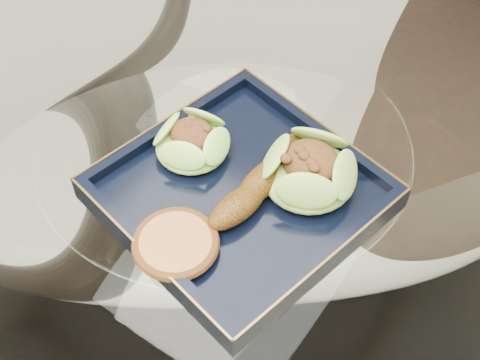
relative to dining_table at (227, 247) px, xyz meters
The scene contains 7 objects.
dining_table is the anchor object (origin of this frame).
dining_chair 0.49m from the dining_table, 68.13° to the left, with size 0.46×0.46×1.02m.
navy_plate 0.18m from the dining_table, 33.40° to the right, with size 0.27×0.27×0.02m, color black.
lettuce_wrap_left 0.20m from the dining_table, 165.77° to the right, with size 0.09×0.09×0.03m, color #6FAE32.
lettuce_wrap_right 0.23m from the dining_table, 15.08° to the left, with size 0.11×0.11×0.04m, color #5C8D29.
roasted_plantain 0.21m from the dining_table, 10.55° to the right, with size 0.16×0.03×0.03m, color #5F380A.
crumb_patty 0.23m from the dining_table, 77.58° to the right, with size 0.08×0.08×0.02m, color #A96A38.
Camera 1 is at (0.30, -0.41, 1.38)m, focal length 50.00 mm.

